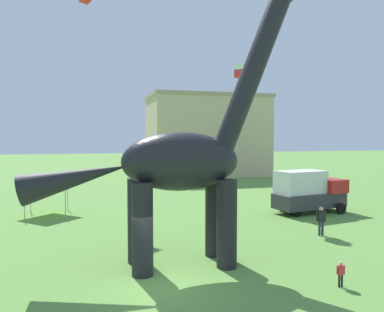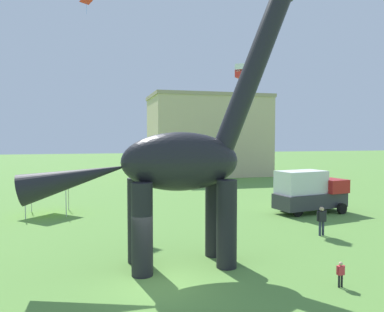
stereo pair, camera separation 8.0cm
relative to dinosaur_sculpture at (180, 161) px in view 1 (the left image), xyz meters
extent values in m
plane|color=#5B8E3D|center=(-1.11, -2.06, -4.64)|extent=(240.00, 240.00, 0.00)
cylinder|color=black|center=(1.91, 0.85, -2.71)|extent=(0.89, 0.89, 3.86)
cylinder|color=black|center=(1.91, -0.85, -2.71)|extent=(0.89, 0.89, 3.86)
cylinder|color=black|center=(-1.79, 0.85, -2.71)|extent=(0.89, 0.89, 3.86)
cylinder|color=black|center=(-1.79, -0.85, -2.71)|extent=(0.89, 0.89, 3.86)
ellipsoid|color=black|center=(0.06, 0.00, 0.00)|extent=(5.28, 2.28, 2.60)
cylinder|color=black|center=(3.49, 0.00, 4.16)|extent=(3.80, 0.98, 7.52)
cone|color=black|center=(-4.37, 0.00, -0.59)|extent=(4.64, 1.30, 2.20)
cube|color=#38383D|center=(12.12, 8.70, -3.69)|extent=(5.89, 3.08, 1.10)
cube|color=red|center=(13.97, 8.70, -2.64)|extent=(2.11, 2.22, 1.00)
cube|color=silver|center=(11.34, 8.70, -2.29)|extent=(3.89, 2.63, 1.70)
cylinder|color=black|center=(14.14, 9.75, -4.24)|extent=(0.83, 0.40, 0.80)
cylinder|color=black|center=(14.14, 7.65, -4.24)|extent=(0.83, 0.40, 0.80)
cylinder|color=black|center=(10.44, 9.75, -4.24)|extent=(0.83, 0.40, 0.80)
cylinder|color=black|center=(10.44, 7.65, -4.24)|extent=(0.83, 0.40, 0.80)
cylinder|color=black|center=(5.29, -4.03, -4.40)|extent=(0.08, 0.08, 0.49)
cylinder|color=black|center=(5.41, -4.03, -4.40)|extent=(0.08, 0.08, 0.49)
cube|color=#D1333D|center=(5.35, -4.03, -3.98)|extent=(0.26, 0.16, 0.34)
sphere|color=tan|center=(5.35, -4.03, -3.73)|extent=(0.15, 0.15, 0.15)
cylinder|color=#D1333D|center=(5.20, -4.03, -3.96)|extent=(0.06, 0.06, 0.33)
cylinder|color=#D1333D|center=(5.50, -4.03, -3.96)|extent=(0.06, 0.06, 0.33)
cylinder|color=#2D3347|center=(8.96, 2.70, -4.22)|extent=(0.14, 0.14, 0.83)
cylinder|color=#2D3347|center=(9.16, 2.70, -4.22)|extent=(0.14, 0.14, 0.83)
cube|color=black|center=(9.06, 2.70, -3.51)|extent=(0.45, 0.28, 0.59)
sphere|color=tan|center=(9.06, 2.70, -3.08)|extent=(0.26, 0.26, 0.26)
cylinder|color=black|center=(8.80, 2.70, -3.48)|extent=(0.11, 0.11, 0.56)
cylinder|color=black|center=(9.32, 2.70, -3.48)|extent=(0.11, 0.11, 0.56)
cylinder|color=#B2B2B7|center=(-5.62, 14.48, -3.59)|extent=(0.06, 0.06, 2.10)
cylinder|color=#B2B2B7|center=(-5.62, 11.78, -3.59)|extent=(0.06, 0.06, 2.10)
cylinder|color=#B2B2B7|center=(-8.32, 14.48, -3.59)|extent=(0.06, 0.06, 2.10)
cylinder|color=#B2B2B7|center=(-8.32, 11.78, -3.59)|extent=(0.06, 0.06, 2.10)
pyramid|color=yellow|center=(-6.97, 13.13, -2.09)|extent=(3.15, 3.15, 0.90)
cube|color=white|center=(7.19, 10.56, 6.31)|extent=(0.99, 0.99, 0.56)
cube|color=red|center=(7.19, 10.56, 5.87)|extent=(0.99, 0.99, 0.56)
cube|color=red|center=(-4.10, 17.48, 12.67)|extent=(1.19, 1.14, 0.32)
cylinder|color=#287AE5|center=(-4.10, 17.48, 12.04)|extent=(0.01, 0.01, 0.98)
cube|color=#CCB78E|center=(13.08, 37.95, 1.08)|extent=(16.94, 10.62, 11.44)
cube|color=tan|center=(13.08, 37.95, 7.05)|extent=(17.28, 10.83, 0.50)
camera|label=1|loc=(-3.76, -16.02, 1.08)|focal=34.89mm
camera|label=2|loc=(-3.68, -16.04, 1.08)|focal=34.89mm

